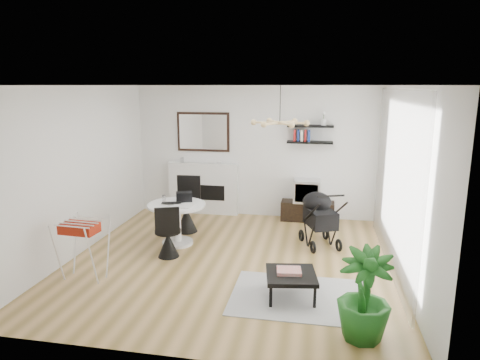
% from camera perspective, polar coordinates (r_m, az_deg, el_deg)
% --- Properties ---
extents(floor, '(5.00, 5.00, 0.00)m').
position_cam_1_polar(floor, '(6.85, -1.21, -10.70)').
color(floor, olive).
rests_on(floor, ground).
extents(ceiling, '(5.00, 5.00, 0.00)m').
position_cam_1_polar(ceiling, '(6.30, -1.33, 12.50)').
color(ceiling, white).
rests_on(ceiling, wall_back).
extents(wall_back, '(5.00, 0.00, 5.00)m').
position_cam_1_polar(wall_back, '(8.86, 2.04, 3.73)').
color(wall_back, white).
rests_on(wall_back, floor).
extents(wall_left, '(0.00, 5.00, 5.00)m').
position_cam_1_polar(wall_left, '(7.36, -20.69, 1.12)').
color(wall_left, white).
rests_on(wall_left, floor).
extents(wall_right, '(0.00, 5.00, 5.00)m').
position_cam_1_polar(wall_right, '(6.43, 21.12, -0.47)').
color(wall_right, white).
rests_on(wall_right, floor).
extents(sheer_curtain, '(0.04, 3.60, 2.60)m').
position_cam_1_polar(sheer_curtain, '(6.60, 19.96, -0.06)').
color(sheer_curtain, white).
rests_on(sheer_curtain, wall_right).
extents(fireplace, '(1.50, 0.17, 2.16)m').
position_cam_1_polar(fireplace, '(9.14, -4.90, -0.28)').
color(fireplace, white).
rests_on(fireplace, floor).
extents(shelf_lower, '(0.90, 0.25, 0.04)m').
position_cam_1_polar(shelf_lower, '(8.61, 9.29, 4.99)').
color(shelf_lower, black).
rests_on(shelf_lower, wall_back).
extents(shelf_upper, '(0.90, 0.25, 0.04)m').
position_cam_1_polar(shelf_upper, '(8.57, 9.37, 7.11)').
color(shelf_upper, black).
rests_on(shelf_upper, wall_back).
extents(pendant_lamp, '(0.90, 0.90, 0.10)m').
position_cam_1_polar(pendant_lamp, '(6.52, 5.33, 7.61)').
color(pendant_lamp, tan).
rests_on(pendant_lamp, ceiling).
extents(tv_console, '(1.06, 0.37, 0.40)m').
position_cam_1_polar(tv_console, '(8.83, 8.97, -4.11)').
color(tv_console, black).
rests_on(tv_console, floor).
extents(crt_tv, '(0.52, 0.46, 0.46)m').
position_cam_1_polar(crt_tv, '(8.72, 8.89, -1.42)').
color(crt_tv, silver).
rests_on(crt_tv, tv_console).
extents(dining_table, '(0.99, 0.99, 0.72)m').
position_cam_1_polar(dining_table, '(7.45, -8.41, -5.00)').
color(dining_table, white).
rests_on(dining_table, floor).
extents(laptop, '(0.37, 0.29, 0.03)m').
position_cam_1_polar(laptop, '(7.34, -9.17, -3.19)').
color(laptop, black).
rests_on(laptop, dining_table).
extents(black_bag, '(0.31, 0.25, 0.17)m').
position_cam_1_polar(black_bag, '(7.51, -7.46, -2.22)').
color(black_bag, black).
rests_on(black_bag, dining_table).
extents(newspaper, '(0.38, 0.32, 0.01)m').
position_cam_1_polar(newspaper, '(7.25, -7.70, -3.41)').
color(newspaper, silver).
rests_on(newspaper, dining_table).
extents(drinking_glass, '(0.06, 0.06, 0.10)m').
position_cam_1_polar(drinking_glass, '(7.59, -10.11, -2.39)').
color(drinking_glass, white).
rests_on(drinking_glass, dining_table).
extents(chair_far, '(0.49, 0.50, 1.03)m').
position_cam_1_polar(chair_far, '(8.13, -7.11, -4.58)').
color(chair_far, black).
rests_on(chair_far, floor).
extents(chair_near, '(0.46, 0.47, 0.88)m').
position_cam_1_polar(chair_near, '(6.99, -9.56, -7.97)').
color(chair_near, black).
rests_on(chair_near, floor).
extents(drying_rack, '(0.61, 0.58, 0.87)m').
position_cam_1_polar(drying_rack, '(6.48, -20.18, -8.56)').
color(drying_rack, white).
rests_on(drying_rack, floor).
extents(stroller, '(0.76, 0.93, 1.01)m').
position_cam_1_polar(stroller, '(7.49, 10.50, -5.31)').
color(stroller, black).
rests_on(stroller, floor).
extents(rug, '(1.77, 1.28, 0.01)m').
position_cam_1_polar(rug, '(5.82, 7.90, -15.17)').
color(rug, '#B1B1B1').
rests_on(rug, floor).
extents(coffee_table, '(0.72, 0.72, 0.33)m').
position_cam_1_polar(coffee_table, '(5.68, 6.83, -12.58)').
color(coffee_table, black).
rests_on(coffee_table, rug).
extents(magazines, '(0.34, 0.28, 0.04)m').
position_cam_1_polar(magazines, '(5.67, 6.55, -11.96)').
color(magazines, '#D04134').
rests_on(magazines, coffee_table).
extents(potted_plant, '(0.62, 0.62, 1.02)m').
position_cam_1_polar(potted_plant, '(4.91, 16.23, -14.50)').
color(potted_plant, '#1A5B1A').
rests_on(potted_plant, floor).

